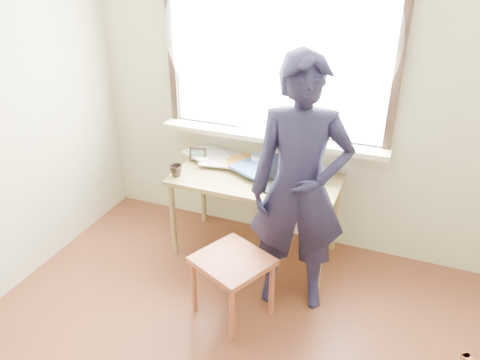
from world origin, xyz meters
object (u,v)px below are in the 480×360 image
at_px(work_chair, 232,267).
at_px(person, 300,189).
at_px(mug_white, 259,160).
at_px(desk, 255,186).
at_px(mug_dark, 176,171).
at_px(laptop, 288,180).

xyz_separation_m(work_chair, person, (0.35, 0.32, 0.50)).
xyz_separation_m(mug_white, person, (0.50, -0.63, 0.15)).
xyz_separation_m(desk, mug_dark, (-0.58, -0.20, 0.12)).
relative_size(mug_white, person, 0.07).
bearing_deg(desk, laptop, -7.17).
relative_size(desk, mug_white, 10.06).
bearing_deg(mug_dark, person, -11.71).
bearing_deg(mug_white, work_chair, -80.68).
bearing_deg(person, desk, 122.64).
bearing_deg(mug_white, desk, -77.32).
distance_m(desk, laptop, 0.30).
height_order(mug_dark, work_chair, mug_dark).
distance_m(desk, person, 0.67).
relative_size(desk, mug_dark, 12.88).
relative_size(mug_white, mug_dark, 1.28).
relative_size(laptop, person, 0.20).
relative_size(work_chair, person, 0.33).
distance_m(mug_white, mug_dark, 0.68).
bearing_deg(laptop, mug_white, 142.35).
height_order(mug_white, work_chair, mug_white).
height_order(laptop, mug_white, laptop).
height_order(desk, mug_dark, mug_dark).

